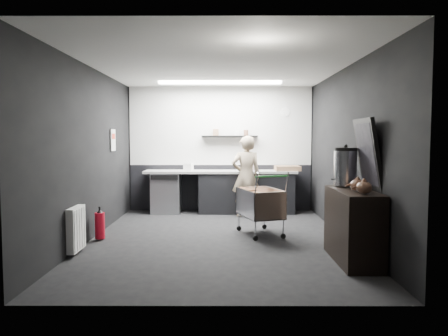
{
  "coord_description": "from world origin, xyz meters",
  "views": [
    {
      "loc": [
        0.1,
        -6.79,
        1.6
      ],
      "look_at": [
        0.08,
        0.4,
        1.09
      ],
      "focal_mm": 35.0,
      "sensor_mm": 36.0,
      "label": 1
    }
  ],
  "objects": [
    {
      "name": "poster_red_band",
      "position": [
        -1.98,
        1.3,
        1.62
      ],
      "size": [
        0.02,
        0.22,
        0.1
      ],
      "primitive_type": "cube",
      "color": "red",
      "rests_on": "poster"
    },
    {
      "name": "wall_right",
      "position": [
        2.0,
        0.0,
        1.35
      ],
      "size": [
        0.0,
        5.5,
        5.5
      ],
      "primitive_type": "plane",
      "rotation": [
        1.57,
        0.0,
        -1.57
      ],
      "color": "black",
      "rests_on": "floor"
    },
    {
      "name": "fire_extinguisher",
      "position": [
        -1.85,
        -0.09,
        0.24
      ],
      "size": [
        0.15,
        0.15,
        0.5
      ],
      "color": "red",
      "rests_on": "floor"
    },
    {
      "name": "poster",
      "position": [
        -1.98,
        1.3,
        1.55
      ],
      "size": [
        0.02,
        0.3,
        0.4
      ],
      "primitive_type": "cube",
      "color": "silver",
      "rests_on": "wall_left"
    },
    {
      "name": "ceiling_strip",
      "position": [
        0.0,
        1.85,
        2.67
      ],
      "size": [
        2.4,
        0.2,
        0.04
      ],
      "primitive_type": "cube",
      "color": "white",
      "rests_on": "ceiling"
    },
    {
      "name": "person",
      "position": [
        0.53,
        1.97,
        0.82
      ],
      "size": [
        0.64,
        0.47,
        1.63
      ],
      "primitive_type": "imported",
      "rotation": [
        0.0,
        0.0,
        3.27
      ],
      "color": "beige",
      "rests_on": "floor"
    },
    {
      "name": "ceiling",
      "position": [
        0.0,
        0.0,
        2.7
      ],
      "size": [
        5.5,
        5.5,
        0.0
      ],
      "primitive_type": "plane",
      "rotation": [
        3.14,
        0.0,
        0.0
      ],
      "color": "white",
      "rests_on": "wall_back"
    },
    {
      "name": "radiator",
      "position": [
        -1.94,
        -0.9,
        0.35
      ],
      "size": [
        0.1,
        0.5,
        0.6
      ],
      "primitive_type": "cube",
      "color": "white",
      "rests_on": "wall_left"
    },
    {
      "name": "floor",
      "position": [
        0.0,
        0.0,
        0.0
      ],
      "size": [
        5.5,
        5.5,
        0.0
      ],
      "primitive_type": "plane",
      "color": "black",
      "rests_on": "ground"
    },
    {
      "name": "wall_back",
      "position": [
        0.0,
        2.75,
        1.35
      ],
      "size": [
        5.5,
        0.0,
        5.5
      ],
      "primitive_type": "plane",
      "rotation": [
        1.57,
        0.0,
        0.0
      ],
      "color": "black",
      "rests_on": "floor"
    },
    {
      "name": "shopping_cart",
      "position": [
        0.68,
        0.32,
        0.49
      ],
      "size": [
        0.81,
        1.08,
        1.02
      ],
      "color": "silver",
      "rests_on": "floor"
    },
    {
      "name": "floating_shelf",
      "position": [
        0.2,
        2.62,
        1.62
      ],
      "size": [
        1.2,
        0.22,
        0.04
      ],
      "primitive_type": "cube",
      "color": "black",
      "rests_on": "wall_back"
    },
    {
      "name": "kitchen_wall_panel",
      "position": [
        0.0,
        2.73,
        1.85
      ],
      "size": [
        3.95,
        0.02,
        1.7
      ],
      "primitive_type": "cube",
      "color": "silver",
      "rests_on": "wall_back"
    },
    {
      "name": "sideboard",
      "position": [
        1.76,
        -1.21,
        0.59
      ],
      "size": [
        0.53,
        1.23,
        1.85
      ],
      "color": "black",
      "rests_on": "floor"
    },
    {
      "name": "pink_tub",
      "position": [
        0.61,
        2.42,
        1.01
      ],
      "size": [
        0.22,
        0.22,
        0.22
      ],
      "primitive_type": "cylinder",
      "color": "beige",
      "rests_on": "prep_counter"
    },
    {
      "name": "wall_front",
      "position": [
        0.0,
        -2.75,
        1.35
      ],
      "size": [
        5.5,
        0.0,
        5.5
      ],
      "primitive_type": "plane",
      "rotation": [
        -1.57,
        0.0,
        0.0
      ],
      "color": "black",
      "rests_on": "floor"
    },
    {
      "name": "prep_counter",
      "position": [
        0.14,
        2.42,
        0.46
      ],
      "size": [
        3.2,
        0.61,
        0.9
      ],
      "color": "black",
      "rests_on": "floor"
    },
    {
      "name": "wall_left",
      "position": [
        -2.0,
        0.0,
        1.35
      ],
      "size": [
        0.0,
        5.5,
        5.5
      ],
      "primitive_type": "plane",
      "rotation": [
        1.57,
        0.0,
        1.57
      ],
      "color": "black",
      "rests_on": "floor"
    },
    {
      "name": "wall_clock",
      "position": [
        1.4,
        2.72,
        2.15
      ],
      "size": [
        0.2,
        0.03,
        0.2
      ],
      "primitive_type": "cylinder",
      "rotation": [
        1.57,
        0.0,
        0.0
      ],
      "color": "white",
      "rests_on": "wall_back"
    },
    {
      "name": "white_container",
      "position": [
        -0.67,
        2.37,
        0.98
      ],
      "size": [
        0.22,
        0.19,
        0.16
      ],
      "primitive_type": "cube",
      "rotation": [
        0.0,
        0.0,
        -0.33
      ],
      "color": "white",
      "rests_on": "prep_counter"
    },
    {
      "name": "dado_panel",
      "position": [
        0.0,
        2.73,
        0.5
      ],
      "size": [
        3.95,
        0.02,
        1.0
      ],
      "primitive_type": "cube",
      "color": "black",
      "rests_on": "wall_back"
    },
    {
      "name": "cardboard_box",
      "position": [
        1.41,
        2.37,
        0.95
      ],
      "size": [
        0.53,
        0.41,
        0.1
      ],
      "primitive_type": "cube",
      "rotation": [
        0.0,
        0.0,
        0.03
      ],
      "color": "#906B4C",
      "rests_on": "prep_counter"
    }
  ]
}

